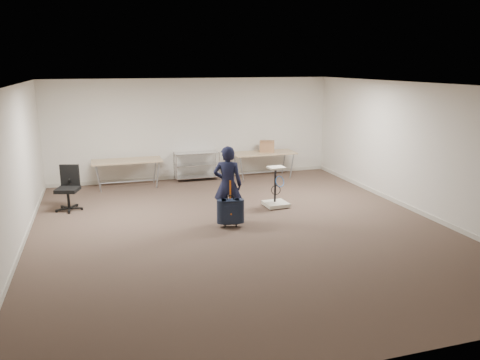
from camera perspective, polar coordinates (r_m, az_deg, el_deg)
name	(u,v)px	position (r m, az deg, el deg)	size (l,w,h in m)	color
ground	(241,229)	(9.30, 0.08, -5.97)	(9.00, 9.00, 0.00)	#49372C
room_shell	(223,207)	(10.55, -2.13, -3.26)	(8.00, 9.00, 9.00)	silver
folding_table_left	(127,162)	(12.58, -13.61, 2.13)	(1.80, 0.75, 0.73)	tan
folding_table_right	(264,154)	(13.33, 2.91, 3.16)	(1.80, 0.75, 0.73)	tan
wire_shelf	(197,165)	(13.11, -5.32, 1.88)	(1.22, 0.47, 0.80)	silver
person	(228,185)	(9.46, -1.51, -0.58)	(0.58, 0.38, 1.59)	black
suitcase	(230,211)	(9.30, -1.17, -3.86)	(0.38, 0.26, 0.96)	black
office_chair	(69,197)	(11.10, -20.14, -1.91)	(0.60, 0.60, 0.99)	black
equipment_cart	(276,196)	(10.69, 4.41, -1.98)	(0.54, 0.54, 0.93)	beige
cardboard_box	(267,146)	(13.40, 3.31, 4.12)	(0.42, 0.31, 0.31)	#A5844C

